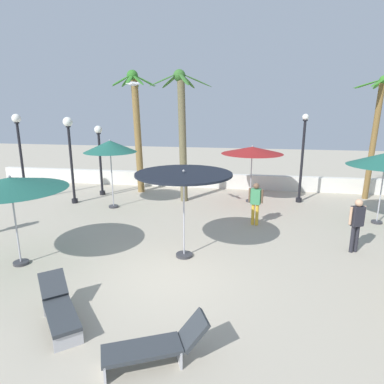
{
  "coord_description": "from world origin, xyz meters",
  "views": [
    {
      "loc": [
        1.96,
        -8.45,
        4.53
      ],
      "look_at": [
        0.0,
        3.48,
        1.4
      ],
      "focal_mm": 31.7,
      "sensor_mm": 36.0,
      "label": 1
    }
  ],
  "objects": [
    {
      "name": "ground_plane",
      "position": [
        0.0,
        0.0,
        0.0
      ],
      "size": [
        56.0,
        56.0,
        0.0
      ],
      "primitive_type": "plane",
      "color": "#B2A893"
    },
    {
      "name": "boundary_wall",
      "position": [
        0.0,
        9.94,
        0.4
      ],
      "size": [
        25.2,
        0.3,
        0.81
      ],
      "primitive_type": "cube",
      "color": "silver",
      "rests_on": "ground_plane"
    },
    {
      "name": "patio_umbrella_0",
      "position": [
        -3.94,
        5.5,
        2.75
      ],
      "size": [
        2.3,
        2.3,
        3.06
      ],
      "color": "#333338",
      "rests_on": "ground_plane"
    },
    {
      "name": "patio_umbrella_2",
      "position": [
        -4.45,
        -0.31,
        2.41
      ],
      "size": [
        3.07,
        3.07,
        2.65
      ],
      "color": "#333338",
      "rests_on": "ground_plane"
    },
    {
      "name": "patio_umbrella_3",
      "position": [
        0.16,
        0.98,
        2.46
      ],
      "size": [
        2.83,
        2.83,
        2.71
      ],
      "color": "#333338",
      "rests_on": "ground_plane"
    },
    {
      "name": "patio_umbrella_5",
      "position": [
        2.18,
        7.45,
        2.46
      ],
      "size": [
        2.87,
        2.87,
        2.7
      ],
      "color": "#333338",
      "rests_on": "ground_plane"
    },
    {
      "name": "palm_tree_0",
      "position": [
        -1.07,
        7.1,
        3.66
      ],
      "size": [
        2.67,
        2.78,
        6.05
      ],
      "color": "brown",
      "rests_on": "ground_plane"
    },
    {
      "name": "palm_tree_1",
      "position": [
        7.9,
        8.93,
        3.72
      ],
      "size": [
        2.61,
        2.61,
        5.82
      ],
      "color": "brown",
      "rests_on": "ground_plane"
    },
    {
      "name": "palm_tree_2",
      "position": [
        -3.7,
        8.47,
        3.78
      ],
      "size": [
        2.34,
        2.35,
        6.19
      ],
      "color": "olive",
      "rests_on": "ground_plane"
    },
    {
      "name": "lamp_post_0",
      "position": [
        4.48,
        7.76,
        2.19
      ],
      "size": [
        0.29,
        0.29,
        4.13
      ],
      "color": "black",
      "rests_on": "ground_plane"
    },
    {
      "name": "lamp_post_1",
      "position": [
        -8.58,
        5.92,
        2.69
      ],
      "size": [
        0.41,
        0.41,
        4.12
      ],
      "color": "black",
      "rests_on": "ground_plane"
    },
    {
      "name": "lamp_post_2",
      "position": [
        -5.36,
        7.51,
        2.23
      ],
      "size": [
        0.38,
        0.38,
        3.52
      ],
      "color": "black",
      "rests_on": "ground_plane"
    },
    {
      "name": "lamp_post_3",
      "position": [
        -6.03,
        5.89,
        2.7
      ],
      "size": [
        0.43,
        0.43,
        3.99
      ],
      "color": "black",
      "rests_on": "ground_plane"
    },
    {
      "name": "lounge_chair_0",
      "position": [
        -1.84,
        -2.68,
        0.4
      ],
      "size": [
        1.62,
        1.79,
        0.84
      ],
      "color": "#B7B7BC",
      "rests_on": "ground_plane"
    },
    {
      "name": "lounge_chair_1",
      "position": [
        0.5,
        -3.48,
        0.38
      ],
      "size": [
        1.95,
        1.29,
        0.84
      ],
      "color": "#B7B7BC",
      "rests_on": "ground_plane"
    },
    {
      "name": "guest_2",
      "position": [
        5.39,
        2.17,
        1.06
      ],
      "size": [
        0.52,
        0.36,
        1.74
      ],
      "color": "#26262D",
      "rests_on": "ground_plane"
    },
    {
      "name": "guest_3",
      "position": [
        2.34,
        4.19,
        1.01
      ],
      "size": [
        0.55,
        0.32,
        1.67
      ],
      "color": "gold",
      "rests_on": "ground_plane"
    },
    {
      "name": "seagull_0",
      "position": [
        -1.94,
        3.07,
        5.21
      ],
      "size": [
        0.77,
        0.89,
        0.14
      ],
      "color": "white"
    }
  ]
}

